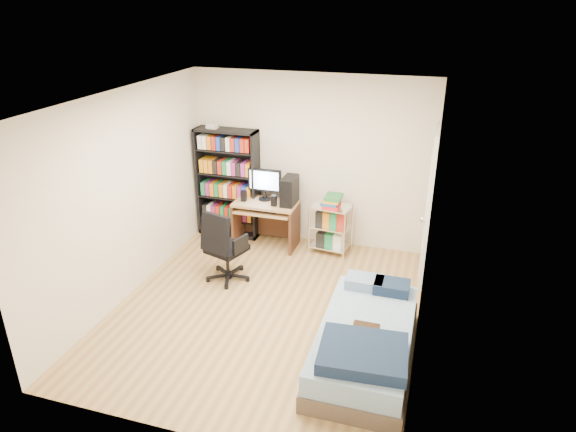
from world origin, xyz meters
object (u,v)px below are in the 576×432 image
(office_chair, at_px, (225,258))
(media_shelf, at_px, (228,182))
(bed, at_px, (365,341))
(computer_desk, at_px, (273,206))

(office_chair, bearing_deg, media_shelf, 128.66)
(media_shelf, xyz_separation_m, office_chair, (0.50, -1.34, -0.54))
(media_shelf, bearing_deg, bed, -44.16)
(media_shelf, relative_size, computer_desk, 1.50)
(computer_desk, xyz_separation_m, bed, (1.74, -2.26, -0.39))
(office_chair, distance_m, bed, 2.28)
(media_shelf, height_order, computer_desk, media_shelf)
(computer_desk, distance_m, bed, 2.88)
(media_shelf, xyz_separation_m, bed, (2.50, -2.43, -0.62))
(media_shelf, relative_size, bed, 0.93)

